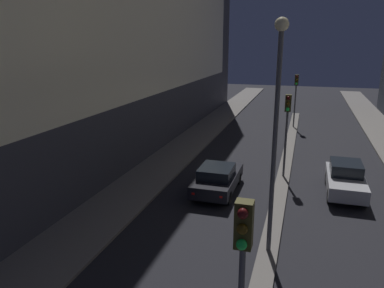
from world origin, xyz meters
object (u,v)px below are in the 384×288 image
object	(u,v)px
traffic_light_mid	(287,117)
car_left_lane	(217,178)
traffic_light_far	(296,89)
car_right_lane	(345,179)
traffic_light_near	(242,263)
street_lamp	(277,112)

from	to	relation	value
traffic_light_mid	car_left_lane	size ratio (longest dim) A/B	1.06
traffic_light_mid	traffic_light_far	size ratio (longest dim) A/B	1.00
car_left_lane	car_right_lane	xyz separation A→B (m)	(6.17, 1.70, 0.05)
traffic_light_near	traffic_light_mid	bearing A→B (deg)	90.00
traffic_light_far	car_right_lane	distance (m)	15.13
traffic_light_far	car_left_lane	size ratio (longest dim) A/B	1.06
car_right_lane	car_left_lane	bearing A→B (deg)	-164.64
traffic_light_near	traffic_light_far	size ratio (longest dim) A/B	1.00
traffic_light_far	street_lamp	size ratio (longest dim) A/B	0.57
traffic_light_far	street_lamp	bearing A→B (deg)	-90.00
street_lamp	car_left_lane	xyz separation A→B (m)	(-3.08, 5.03, -4.44)
car_right_lane	traffic_light_far	bearing A→B (deg)	101.96
traffic_light_far	car_right_lane	size ratio (longest dim) A/B	1.10
traffic_light_far	car_left_lane	bearing A→B (deg)	-100.74
traffic_light_mid	car_right_lane	world-z (taller)	traffic_light_mid
traffic_light_far	street_lamp	xyz separation A→B (m)	(0.00, -21.29, 1.70)
street_lamp	car_left_lane	bearing A→B (deg)	121.51
traffic_light_near	car_left_lane	bearing A→B (deg)	105.21
traffic_light_near	car_right_lane	distance (m)	13.67
traffic_light_mid	car_left_lane	distance (m)	5.11
traffic_light_near	traffic_light_far	distance (m)	27.61
traffic_light_near	car_right_lane	bearing A→B (deg)	76.69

